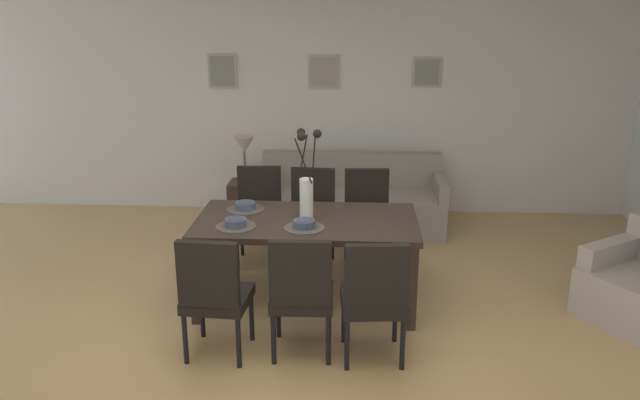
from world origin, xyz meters
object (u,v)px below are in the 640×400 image
(bowl_far_left, at_px, (304,223))
(framed_picture_center, at_px, (324,72))
(bowl_near_left, at_px, (236,222))
(dining_table, at_px, (307,228))
(dining_chair_near_left, at_px, (214,291))
(dining_chair_far_right, at_px, (311,213))
(sofa, at_px, (351,203))
(framed_picture_right, at_px, (427,72))
(table_lamp, at_px, (244,149))
(dining_chair_near_right, at_px, (259,210))
(dining_chair_mid_right, at_px, (367,214))
(side_table, at_px, (246,204))
(centerpiece_vase, at_px, (306,186))
(bowl_near_right, at_px, (245,205))
(dining_chair_mid_left, at_px, (374,295))
(dining_chair_far_left, at_px, (301,290))
(framed_picture_left, at_px, (222,71))

(bowl_far_left, xyz_separation_m, framed_picture_center, (0.00, 2.75, 0.89))
(bowl_near_left, bearing_deg, dining_table, 21.89)
(dining_chair_near_left, height_order, dining_chair_far_right, same)
(sofa, bearing_deg, framed_picture_right, 36.52)
(dining_chair_far_right, relative_size, table_lamp, 1.80)
(dining_chair_near_right, distance_m, dining_chair_far_right, 0.51)
(dining_chair_mid_right, bearing_deg, dining_table, -120.47)
(bowl_far_left, xyz_separation_m, side_table, (-0.84, 2.09, -0.52))
(centerpiece_vase, relative_size, bowl_near_right, 4.32)
(dining_chair_near_right, bearing_deg, table_lamp, 107.19)
(framed_picture_right, bearing_deg, dining_chair_mid_left, -100.64)
(dining_chair_near_right, height_order, dining_chair_mid_left, same)
(dining_table, distance_m, framed_picture_center, 2.72)
(centerpiece_vase, bearing_deg, dining_chair_near_right, 120.76)
(bowl_near_right, bearing_deg, centerpiece_vase, -21.73)
(dining_table, bearing_deg, table_lamp, 114.02)
(centerpiece_vase, height_order, bowl_near_left, centerpiece_vase)
(bowl_near_right, relative_size, sofa, 0.08)
(dining_chair_mid_left, relative_size, table_lamp, 1.80)
(dining_chair_near_right, bearing_deg, bowl_near_left, -90.29)
(dining_table, bearing_deg, side_table, 114.02)
(framed_picture_center, xyz_separation_m, framed_picture_right, (1.18, 0.00, 0.00))
(dining_chair_mid_left, relative_size, bowl_near_right, 5.41)
(dining_chair_far_right, distance_m, bowl_far_left, 1.11)
(dining_chair_near_left, distance_m, dining_chair_mid_right, 2.08)
(dining_chair_near_left, height_order, table_lamp, table_lamp)
(bowl_near_right, xyz_separation_m, bowl_far_left, (0.54, -0.43, 0.00))
(dining_chair_far_left, height_order, sofa, dining_chair_far_left)
(centerpiece_vase, height_order, bowl_near_right, centerpiece_vase)
(dining_chair_far_right, relative_size, side_table, 1.77)
(dining_chair_far_left, distance_m, framed_picture_right, 3.76)
(framed_picture_left, bearing_deg, dining_chair_far_right, -55.30)
(sofa, bearing_deg, bowl_near_right, -117.54)
(centerpiece_vase, bearing_deg, bowl_far_left, -90.24)
(centerpiece_vase, bearing_deg, framed_picture_center, 90.02)
(dining_chair_far_right, bearing_deg, framed_picture_center, 89.18)
(dining_chair_mid_right, distance_m, sofa, 1.09)
(dining_table, xyz_separation_m, side_table, (-0.84, 1.88, -0.41))
(bowl_near_right, height_order, sofa, bowl_near_right)
(dining_chair_near_right, relative_size, framed_picture_right, 2.69)
(dining_chair_mid_left, distance_m, framed_picture_center, 3.66)
(table_lamp, bearing_deg, framed_picture_right, 17.95)
(dining_chair_near_left, xyz_separation_m, bowl_far_left, (0.57, 0.70, 0.27))
(dining_chair_near_right, bearing_deg, dining_chair_far_right, -4.53)
(dining_chair_mid_left, height_order, centerpiece_vase, centerpiece_vase)
(dining_table, xyz_separation_m, dining_chair_far_right, (-0.02, 0.86, -0.15))
(framed_picture_center, bearing_deg, bowl_near_right, -103.14)
(dining_chair_mid_right, xyz_separation_m, bowl_far_left, (-0.51, -1.08, 0.27))
(dining_chair_far_right, bearing_deg, centerpiece_vase, -88.34)
(bowl_near_right, distance_m, framed_picture_left, 2.56)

